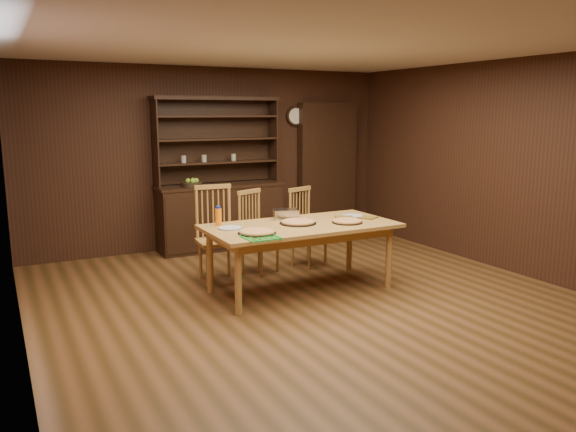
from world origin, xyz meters
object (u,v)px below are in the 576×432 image
china_hutch (220,208)px  chair_left (216,230)px  chair_right (305,224)px  chair_center (255,229)px  dining_table (301,231)px  juice_bottle (218,216)px

china_hutch → chair_left: bearing=-112.8°
chair_left → chair_right: chair_left is taller
chair_left → chair_center: bearing=14.0°
dining_table → juice_bottle: bearing=155.7°
china_hutch → chair_right: china_hutch is taller
chair_right → chair_center: bearing=161.8°
dining_table → chair_left: (-0.68, 0.83, -0.08)m
chair_left → chair_right: (1.25, 0.09, -0.06)m
china_hutch → chair_center: china_hutch is taller
chair_right → juice_bottle: bearing=-176.7°
dining_table → chair_right: chair_right is taller
china_hutch → juice_bottle: 2.08m
chair_left → chair_right: size_ratio=1.11×
chair_center → china_hutch: bearing=62.5°
dining_table → chair_center: size_ratio=2.04×
dining_table → chair_center: chair_center is taller
chair_left → juice_bottle: 0.55m
dining_table → chair_center: bearing=98.0°
china_hutch → chair_center: size_ratio=2.13×
chair_left → chair_center: chair_left is taller
china_hutch → juice_bottle: bearing=-111.4°
chair_right → juice_bottle: size_ratio=4.71×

